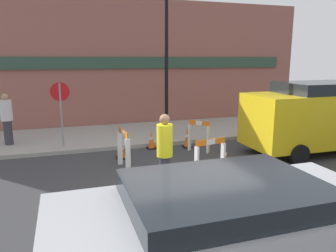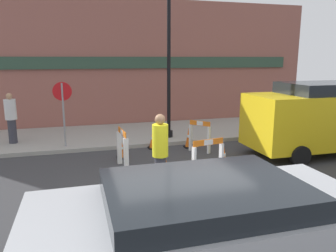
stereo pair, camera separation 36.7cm
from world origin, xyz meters
TOP-DOWN VIEW (x-y plane):
  - ground_plane at (0.00, 0.00)m, footprint 60.00×60.00m
  - sidewalk_slab at (0.00, 6.38)m, footprint 18.00×3.77m
  - storefront_facade at (0.00, 8.34)m, footprint 18.00×0.22m
  - streetlamp_post at (1.38, 5.26)m, footprint 0.44×0.44m
  - stop_sign at (-2.27, 4.93)m, footprint 0.60×0.06m
  - barricade_0 at (1.28, 1.29)m, footprint 0.89×0.29m
  - barricade_1 at (1.92, 3.52)m, footprint 0.58×0.62m
  - barricade_2 at (-0.71, 2.59)m, footprint 0.20×0.91m
  - traffic_cone_0 at (-0.61, 3.53)m, footprint 0.30×0.30m
  - traffic_cone_1 at (1.96, 1.81)m, footprint 0.30×0.30m
  - traffic_cone_2 at (1.76, 4.12)m, footprint 0.30×0.30m
  - traffic_cone_3 at (0.55, 4.33)m, footprint 0.30×0.30m
  - traffic_cone_4 at (0.14, 1.16)m, footprint 0.30×0.30m
  - person_worker at (-0.13, 0.67)m, footprint 0.47×0.47m
  - person_pedestrian at (-4.02, 5.86)m, footprint 0.47×0.47m
  - parked_car_1 at (-0.51, -2.82)m, footprint 4.06×1.96m
  - work_van at (5.62, 2.33)m, footprint 4.86×2.08m

SIDE VIEW (x-z plane):
  - ground_plane at x=0.00m, z-range 0.00..0.00m
  - sidewalk_slab at x=0.00m, z-range 0.00..0.13m
  - traffic_cone_0 at x=-0.61m, z-range -0.01..0.54m
  - traffic_cone_4 at x=0.14m, z-range -0.01..0.61m
  - traffic_cone_3 at x=0.55m, z-range -0.01..0.62m
  - traffic_cone_1 at x=1.96m, z-range -0.01..0.67m
  - traffic_cone_2 at x=1.76m, z-range -0.01..0.69m
  - barricade_1 at x=1.92m, z-range 0.03..1.05m
  - barricade_0 at x=1.28m, z-range 0.04..1.05m
  - barricade_2 at x=-0.71m, z-range 0.05..1.15m
  - parked_car_1 at x=-0.51m, z-range 0.11..1.72m
  - person_worker at x=-0.13m, z-range 0.07..1.88m
  - person_pedestrian at x=-4.02m, z-range 0.19..1.91m
  - work_van at x=5.62m, z-range 0.11..2.37m
  - stop_sign at x=-2.27m, z-range 0.50..2.61m
  - storefront_facade at x=0.00m, z-range 0.00..5.50m
  - streetlamp_post at x=1.38m, z-range 0.96..7.24m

